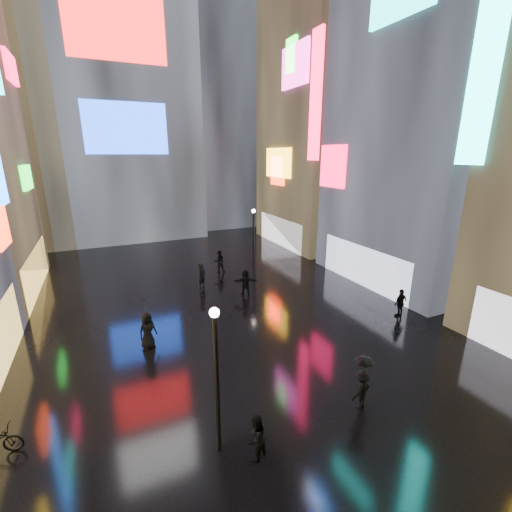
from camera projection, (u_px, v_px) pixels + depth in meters
ground at (209, 294)px, 24.19m from camera, size 140.00×140.00×0.00m
building_right_mid at (436, 72)px, 23.63m from camera, size 10.28×13.70×30.00m
building_right_far at (325, 109)px, 35.25m from camera, size 10.28×12.00×28.00m
tower_main at (112, 46)px, 37.89m from camera, size 16.00×14.20×42.00m
tower_flank_right at (212, 96)px, 45.57m from camera, size 12.00×12.00×34.00m
tower_flank_left at (4, 118)px, 34.09m from camera, size 10.00×10.00×26.00m
lamp_near at (217, 374)px, 10.64m from camera, size 0.30×0.30×5.20m
lamp_far at (254, 236)px, 28.55m from camera, size 0.30×0.30×5.20m
pedestrian_1 at (256, 438)px, 10.93m from camera, size 0.99×0.93×1.63m
pedestrian_2 at (361, 389)px, 13.20m from camera, size 1.14×0.82×1.58m
pedestrian_3 at (401, 303)px, 20.66m from camera, size 1.08×0.54×1.77m
pedestrian_4 at (148, 330)px, 17.28m from camera, size 1.11×0.94×1.92m
pedestrian_5 at (246, 283)px, 23.87m from camera, size 1.76×1.07×1.81m
pedestrian_6 at (202, 276)px, 25.08m from camera, size 0.82×0.77×1.88m
pedestrian_7 at (219, 262)px, 28.47m from camera, size 1.01×0.85×1.85m
umbrella_1 at (364, 364)px, 12.88m from camera, size 1.04×1.04×0.65m
umbrella_2 at (145, 305)px, 16.88m from camera, size 1.13×1.14×0.87m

